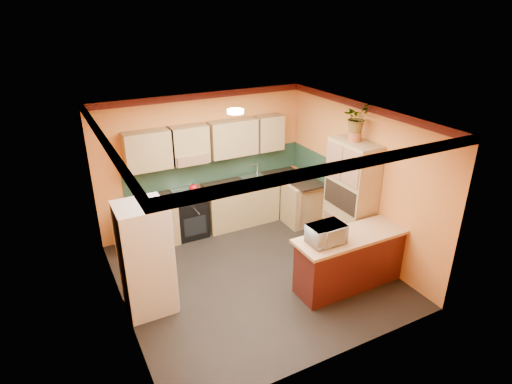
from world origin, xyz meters
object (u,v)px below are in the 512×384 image
(stove, at_px, (190,214))
(microwave, at_px, (326,234))
(base_cabinets_back, at_px, (219,208))
(breakfast_bar, at_px, (350,261))
(pantry, at_px, (350,199))
(fridge, at_px, (145,258))

(stove, xyz_separation_m, microwave, (1.18, -2.75, 0.62))
(base_cabinets_back, height_order, microwave, microwave)
(base_cabinets_back, relative_size, breakfast_bar, 2.03)
(breakfast_bar, height_order, microwave, microwave)
(stove, distance_m, pantry, 3.07)
(stove, bearing_deg, base_cabinets_back, 0.00)
(fridge, height_order, microwave, fridge)
(fridge, height_order, breakfast_bar, fridge)
(fridge, distance_m, breakfast_bar, 3.16)
(pantry, xyz_separation_m, microwave, (-1.13, -0.84, 0.03))
(breakfast_bar, xyz_separation_m, microwave, (-0.52, 0.00, 0.64))
(base_cabinets_back, xyz_separation_m, breakfast_bar, (1.08, -2.75, 0.00))
(pantry, bearing_deg, microwave, -143.63)
(breakfast_bar, bearing_deg, fridge, 162.50)
(stove, bearing_deg, fridge, -125.29)
(stove, bearing_deg, pantry, -39.61)
(stove, distance_m, microwave, 3.06)
(stove, xyz_separation_m, breakfast_bar, (1.71, -2.75, -0.02))
(fridge, xyz_separation_m, pantry, (3.60, -0.11, 0.20))
(base_cabinets_back, distance_m, fridge, 2.66)
(base_cabinets_back, distance_m, microwave, 2.88)
(pantry, height_order, microwave, pantry)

